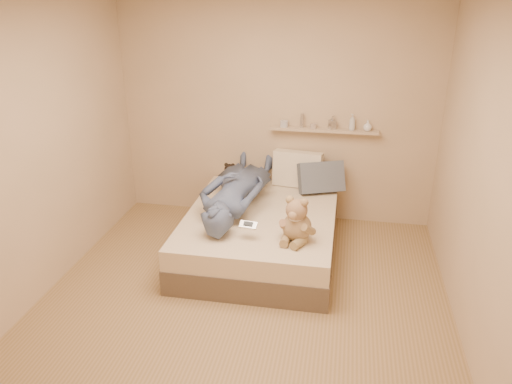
% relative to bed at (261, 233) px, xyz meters
% --- Properties ---
extents(room, '(3.80, 3.80, 3.80)m').
position_rel_bed_xyz_m(room, '(0.00, -0.93, 1.08)').
color(room, '#98784E').
rests_on(room, ground).
extents(bed, '(1.50, 1.90, 0.45)m').
position_rel_bed_xyz_m(bed, '(0.00, 0.00, 0.00)').
color(bed, brown).
rests_on(bed, floor).
extents(game_console, '(0.17, 0.09, 0.06)m').
position_rel_bed_xyz_m(game_console, '(-0.02, -0.56, 0.37)').
color(game_console, silver).
rests_on(game_console, bed).
extents(teddy_bear, '(0.35, 0.36, 0.44)m').
position_rel_bed_xyz_m(teddy_bear, '(0.41, -0.52, 0.41)').
color(teddy_bear, '#9D7F56').
rests_on(teddy_bear, bed).
extents(dark_plush, '(0.18, 0.18, 0.28)m').
position_rel_bed_xyz_m(dark_plush, '(-0.48, 0.68, 0.35)').
color(dark_plush, black).
rests_on(dark_plush, bed).
extents(pillow_cream, '(0.57, 0.27, 0.41)m').
position_rel_bed_xyz_m(pillow_cream, '(0.28, 0.83, 0.43)').
color(pillow_cream, beige).
rests_on(pillow_cream, bed).
extents(pillow_grey, '(0.56, 0.43, 0.37)m').
position_rel_bed_xyz_m(pillow_grey, '(0.56, 0.69, 0.40)').
color(pillow_grey, slate).
rests_on(pillow_grey, bed).
extents(person, '(0.70, 1.72, 0.41)m').
position_rel_bed_xyz_m(person, '(-0.28, 0.14, 0.43)').
color(person, '#4B5976').
rests_on(person, bed).
extents(wall_shelf, '(1.20, 0.12, 0.03)m').
position_rel_bed_xyz_m(wall_shelf, '(0.55, 0.91, 0.88)').
color(wall_shelf, tan).
rests_on(wall_shelf, wall_back).
extents(shelf_bottles, '(1.03, 0.13, 0.18)m').
position_rel_bed_xyz_m(shelf_bottles, '(0.67, 0.91, 0.96)').
color(shelf_bottles, '#B6B9BF').
rests_on(shelf_bottles, wall_shelf).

